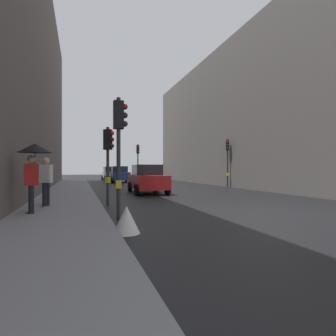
# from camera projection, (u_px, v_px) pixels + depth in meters

# --- Properties ---
(ground_plane) EXTENTS (120.00, 120.00, 0.00)m
(ground_plane) POSITION_uv_depth(u_px,v_px,m) (263.00, 211.00, 9.44)
(ground_plane) COLOR black
(sidewalk_kerb) EXTENTS (2.79, 40.00, 0.16)m
(sidewalk_kerb) POSITION_uv_depth(u_px,v_px,m) (67.00, 198.00, 12.95)
(sidewalk_kerb) COLOR gray
(sidewalk_kerb) RESTS_ON ground
(building_facade_right) EXTENTS (12.00, 32.48, 12.27)m
(building_facade_right) POSITION_uv_depth(u_px,v_px,m) (274.00, 120.00, 25.18)
(building_facade_right) COLOR slate
(building_facade_right) RESTS_ON ground
(traffic_light_near_right) EXTENTS (0.44, 0.37, 3.24)m
(traffic_light_near_right) POSITION_uv_depth(u_px,v_px,m) (108.00, 151.00, 10.91)
(traffic_light_near_right) COLOR #2D2D2D
(traffic_light_near_right) RESTS_ON ground
(traffic_light_near_left) EXTENTS (0.43, 0.25, 3.66)m
(traffic_light_near_left) POSITION_uv_depth(u_px,v_px,m) (119.00, 135.00, 7.95)
(traffic_light_near_left) COLOR #2D2D2D
(traffic_light_near_left) RESTS_ON ground
(traffic_light_far_median) EXTENTS (0.25, 0.43, 3.96)m
(traffic_light_far_median) POSITION_uv_depth(u_px,v_px,m) (138.00, 156.00, 26.41)
(traffic_light_far_median) COLOR #2D2D2D
(traffic_light_far_median) RESTS_ON ground
(traffic_light_mid_street) EXTENTS (0.35, 0.45, 3.93)m
(traffic_light_mid_street) POSITION_uv_depth(u_px,v_px,m) (227.00, 154.00, 21.28)
(traffic_light_mid_street) COLOR #2D2D2D
(traffic_light_mid_street) RESTS_ON ground
(car_blue_van) EXTENTS (2.12, 4.25, 1.76)m
(car_blue_van) POSITION_uv_depth(u_px,v_px,m) (120.00, 174.00, 28.87)
(car_blue_van) COLOR navy
(car_blue_van) RESTS_ON ground
(car_white_compact) EXTENTS (2.18, 4.28, 1.76)m
(car_white_compact) POSITION_uv_depth(u_px,v_px,m) (111.00, 173.00, 33.97)
(car_white_compact) COLOR silver
(car_white_compact) RESTS_ON ground
(car_yellow_taxi) EXTENTS (2.05, 4.22, 1.76)m
(car_yellow_taxi) POSITION_uv_depth(u_px,v_px,m) (143.00, 173.00, 38.41)
(car_yellow_taxi) COLOR yellow
(car_yellow_taxi) RESTS_ON ground
(car_red_sedan) EXTENTS (2.14, 4.26, 1.76)m
(car_red_sedan) POSITION_uv_depth(u_px,v_px,m) (147.00, 179.00, 16.42)
(car_red_sedan) COLOR red
(car_red_sedan) RESTS_ON ground
(pedestrian_with_umbrella) EXTENTS (1.00, 1.00, 2.14)m
(pedestrian_with_umbrella) POSITION_uv_depth(u_px,v_px,m) (34.00, 158.00, 8.14)
(pedestrian_with_umbrella) COLOR black
(pedestrian_with_umbrella) RESTS_ON sidewalk_kerb
(pedestrian_with_black_backpack) EXTENTS (0.66, 0.47, 1.77)m
(pedestrian_with_black_backpack) POSITION_uv_depth(u_px,v_px,m) (45.00, 178.00, 9.65)
(pedestrian_with_black_backpack) COLOR black
(pedestrian_with_black_backpack) RESTS_ON sidewalk_kerb
(warning_sign_triangle) EXTENTS (0.64, 0.64, 0.65)m
(warning_sign_triangle) POSITION_uv_depth(u_px,v_px,m) (127.00, 220.00, 6.21)
(warning_sign_triangle) COLOR silver
(warning_sign_triangle) RESTS_ON ground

